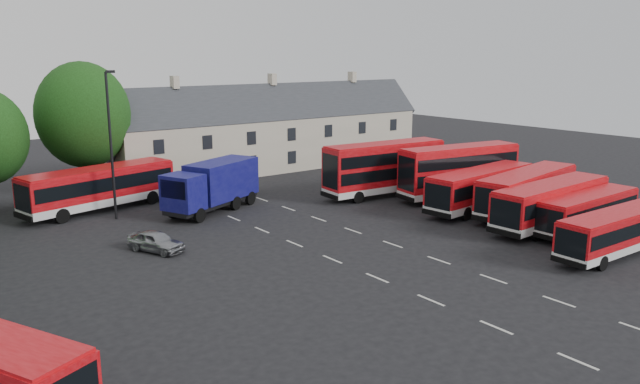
{
  "coord_description": "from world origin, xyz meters",
  "views": [
    {
      "loc": [
        -22.27,
        -26.07,
        12.19
      ],
      "look_at": [
        4.74,
        9.48,
        2.2
      ],
      "focal_mm": 35.0,
      "sensor_mm": 36.0,
      "label": 1
    }
  ],
  "objects_px": {
    "bus_dd_south": "(459,169)",
    "lamppost": "(111,141)",
    "box_truck": "(213,184)",
    "silver_car": "(156,241)",
    "bus_row_a": "(616,230)"
  },
  "relations": [
    {
      "from": "lamppost",
      "to": "bus_row_a",
      "type": "bearing_deg",
      "value": -51.83
    },
    {
      "from": "box_truck",
      "to": "lamppost",
      "type": "bearing_deg",
      "value": 138.22
    },
    {
      "from": "bus_dd_south",
      "to": "silver_car",
      "type": "relative_size",
      "value": 2.92
    },
    {
      "from": "bus_dd_south",
      "to": "silver_car",
      "type": "distance_m",
      "value": 26.6
    },
    {
      "from": "bus_row_a",
      "to": "box_truck",
      "type": "relative_size",
      "value": 1.08
    },
    {
      "from": "box_truck",
      "to": "silver_car",
      "type": "xyz_separation_m",
      "value": [
        -7.7,
        -6.95,
        -1.5
      ]
    },
    {
      "from": "bus_row_a",
      "to": "bus_dd_south",
      "type": "relative_size",
      "value": 0.87
    },
    {
      "from": "bus_dd_south",
      "to": "box_truck",
      "type": "distance_m",
      "value": 20.69
    },
    {
      "from": "bus_dd_south",
      "to": "lamppost",
      "type": "relative_size",
      "value": 1.03
    },
    {
      "from": "bus_row_a",
      "to": "lamppost",
      "type": "xyz_separation_m",
      "value": [
        -21.31,
        27.11,
        4.19
      ]
    },
    {
      "from": "silver_car",
      "to": "box_truck",
      "type": "bearing_deg",
      "value": 18.07
    },
    {
      "from": "box_truck",
      "to": "silver_car",
      "type": "relative_size",
      "value": 2.36
    },
    {
      "from": "silver_car",
      "to": "lamppost",
      "type": "bearing_deg",
      "value": 61.33
    },
    {
      "from": "bus_dd_south",
      "to": "lamppost",
      "type": "height_order",
      "value": "lamppost"
    },
    {
      "from": "box_truck",
      "to": "silver_car",
      "type": "distance_m",
      "value": 10.48
    }
  ]
}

